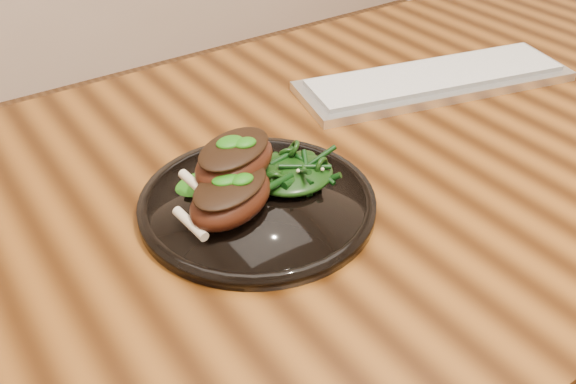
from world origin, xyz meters
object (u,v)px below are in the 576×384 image
at_px(plate, 257,203).
at_px(desk, 374,191).
at_px(greens_heap, 293,169).
at_px(keyboard, 435,80).
at_px(lamb_chop_front, 230,196).

bearing_deg(plate, desk, 9.00).
relative_size(desk, greens_heap, 15.81).
height_order(desk, plate, plate).
distance_m(desk, keyboard, 0.23).
bearing_deg(lamb_chop_front, desk, 9.77).
bearing_deg(plate, lamb_chop_front, -166.14).
bearing_deg(greens_heap, plate, -174.81).
bearing_deg(lamb_chop_front, keyboard, 15.90).
height_order(desk, greens_heap, greens_heap).
distance_m(lamb_chop_front, keyboard, 0.47).
relative_size(plate, keyboard, 0.60).
xyz_separation_m(desk, keyboard, (0.19, 0.08, 0.09)).
relative_size(plate, greens_heap, 2.75).
height_order(lamb_chop_front, greens_heap, lamb_chop_front).
relative_size(desk, keyboard, 3.46).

